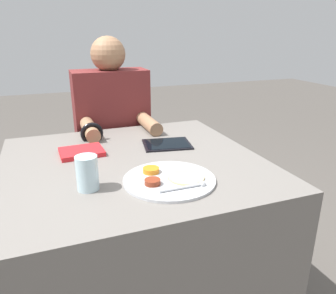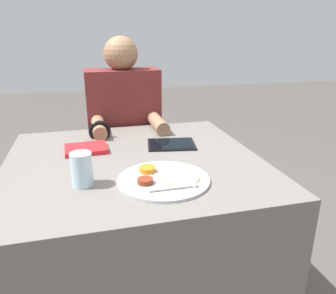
{
  "view_description": "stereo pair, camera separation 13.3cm",
  "coord_description": "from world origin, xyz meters",
  "px_view_note": "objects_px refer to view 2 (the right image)",
  "views": [
    {
      "loc": [
        -0.31,
        -1.23,
        1.24
      ],
      "look_at": [
        0.13,
        -0.05,
        0.79
      ],
      "focal_mm": 35.0,
      "sensor_mm": 36.0,
      "label": 1
    },
    {
      "loc": [
        -0.18,
        -1.27,
        1.24
      ],
      "look_at": [
        0.13,
        -0.05,
        0.79
      ],
      "focal_mm": 35.0,
      "sensor_mm": 36.0,
      "label": 2
    }
  ],
  "objects_px": {
    "thali_tray": "(164,179)",
    "tablet_device": "(171,144)",
    "person_diner": "(125,146)",
    "drinking_glass": "(82,169)",
    "red_notebook": "(86,149)"
  },
  "relations": [
    {
      "from": "thali_tray",
      "to": "person_diner",
      "type": "height_order",
      "value": "person_diner"
    },
    {
      "from": "thali_tray",
      "to": "tablet_device",
      "type": "height_order",
      "value": "thali_tray"
    },
    {
      "from": "thali_tray",
      "to": "drinking_glass",
      "type": "relative_size",
      "value": 2.78
    },
    {
      "from": "drinking_glass",
      "to": "person_diner",
      "type": "bearing_deg",
      "value": 73.3
    },
    {
      "from": "red_notebook",
      "to": "drinking_glass",
      "type": "distance_m",
      "value": 0.35
    },
    {
      "from": "thali_tray",
      "to": "tablet_device",
      "type": "relative_size",
      "value": 1.36
    },
    {
      "from": "tablet_device",
      "to": "drinking_glass",
      "type": "height_order",
      "value": "drinking_glass"
    },
    {
      "from": "red_notebook",
      "to": "tablet_device",
      "type": "relative_size",
      "value": 0.78
    },
    {
      "from": "tablet_device",
      "to": "person_diner",
      "type": "height_order",
      "value": "person_diner"
    },
    {
      "from": "tablet_device",
      "to": "person_diner",
      "type": "bearing_deg",
      "value": 108.09
    },
    {
      "from": "red_notebook",
      "to": "person_diner",
      "type": "distance_m",
      "value": 0.55
    },
    {
      "from": "person_diner",
      "to": "drinking_glass",
      "type": "distance_m",
      "value": 0.88
    },
    {
      "from": "drinking_glass",
      "to": "thali_tray",
      "type": "bearing_deg",
      "value": -7.87
    },
    {
      "from": "thali_tray",
      "to": "tablet_device",
      "type": "distance_m",
      "value": 0.39
    },
    {
      "from": "thali_tray",
      "to": "drinking_glass",
      "type": "xyz_separation_m",
      "value": [
        -0.28,
        0.04,
        0.05
      ]
    }
  ]
}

